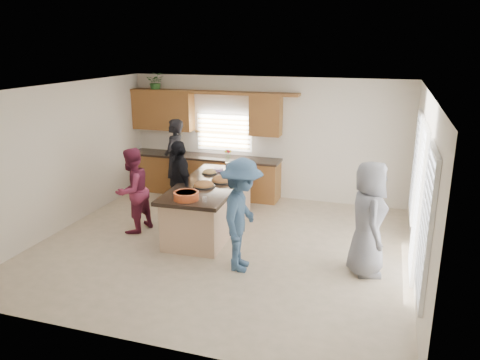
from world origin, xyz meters
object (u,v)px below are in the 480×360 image
(woman_left_mid, at_px, (132,191))
(woman_left_front, at_px, (180,184))
(island, at_px, (210,207))
(salad_bowl, at_px, (186,195))
(woman_right_back, at_px, (242,215))
(woman_right_front, at_px, (368,219))
(woman_left_back, at_px, (175,160))

(woman_left_mid, xyz_separation_m, woman_left_front, (0.75, 0.51, 0.05))
(island, distance_m, woman_left_mid, 1.51)
(salad_bowl, relative_size, woman_right_back, 0.24)
(woman_right_front, bearing_deg, salad_bowl, 78.78)
(woman_left_mid, bearing_deg, salad_bowl, 81.54)
(salad_bowl, height_order, woman_left_front, woman_left_front)
(woman_left_front, bearing_deg, woman_left_back, 166.94)
(woman_left_front, bearing_deg, salad_bowl, -11.01)
(island, relative_size, woman_left_back, 1.46)
(island, xyz_separation_m, salad_bowl, (-0.01, -1.05, 0.57))
(woman_left_back, height_order, woman_left_mid, woman_left_back)
(woman_left_mid, distance_m, woman_right_back, 2.61)
(woman_left_back, distance_m, woman_left_mid, 2.04)
(woman_right_back, distance_m, woman_right_front, 1.96)
(woman_left_back, xyz_separation_m, woman_left_mid, (0.07, -2.04, -0.12))
(salad_bowl, xyz_separation_m, woman_right_back, (1.10, -0.35, -0.11))
(island, distance_m, woman_right_back, 1.83)
(woman_left_mid, bearing_deg, woman_right_front, 97.14)
(woman_left_mid, bearing_deg, woman_left_back, -165.38)
(woman_left_mid, distance_m, woman_left_front, 0.91)
(woman_left_mid, relative_size, woman_right_back, 0.90)
(salad_bowl, bearing_deg, island, 89.25)
(woman_left_back, bearing_deg, island, 41.78)
(island, relative_size, salad_bowl, 6.36)
(woman_left_back, bearing_deg, woman_left_front, 26.47)
(woman_right_back, bearing_deg, island, 33.11)
(salad_bowl, height_order, woman_left_back, woman_left_back)
(salad_bowl, height_order, woman_right_front, woman_right_front)
(salad_bowl, distance_m, woman_left_back, 2.93)
(woman_left_back, relative_size, woman_right_front, 1.03)
(woman_left_back, bearing_deg, woman_right_back, 39.17)
(woman_left_front, xyz_separation_m, woman_right_front, (3.62, -0.93, 0.04))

